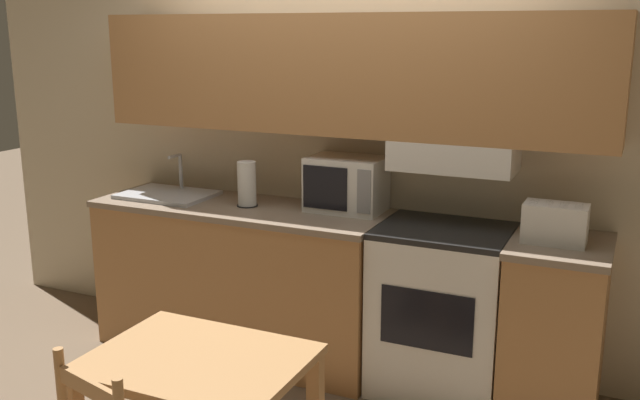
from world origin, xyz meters
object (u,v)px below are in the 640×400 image
object	(u,v)px
paper_towel_roll	(247,184)
dining_table	(199,391)
stove_range	(441,310)
toaster	(555,223)
sink_basin	(168,194)
microwave	(346,184)

from	to	relation	value
paper_towel_roll	dining_table	world-z (taller)	paper_towel_roll
stove_range	paper_towel_roll	size ratio (longest dim) A/B	3.47
toaster	sink_basin	distance (m)	2.34
microwave	dining_table	xyz separation A→B (m)	(0.08, -1.66, -0.48)
microwave	sink_basin	distance (m)	1.18
paper_towel_roll	toaster	bearing A→B (deg)	-0.67
stove_range	microwave	world-z (taller)	microwave
sink_basin	paper_towel_roll	world-z (taller)	paper_towel_roll
stove_range	dining_table	size ratio (longest dim) A/B	1.15
stove_range	microwave	distance (m)	0.89
dining_table	microwave	bearing A→B (deg)	92.76
sink_basin	dining_table	bearing A→B (deg)	-50.66
toaster	dining_table	distance (m)	1.90
sink_basin	microwave	bearing A→B (deg)	7.01
sink_basin	toaster	bearing A→B (deg)	-0.53
stove_range	toaster	xyz separation A→B (m)	(0.56, -0.03, 0.57)
stove_range	dining_table	distance (m)	1.62
stove_range	paper_towel_roll	world-z (taller)	paper_towel_roll
stove_range	toaster	bearing A→B (deg)	-3.54
microwave	paper_towel_roll	world-z (taller)	microwave
sink_basin	dining_table	size ratio (longest dim) A/B	0.70
microwave	sink_basin	world-z (taller)	microwave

